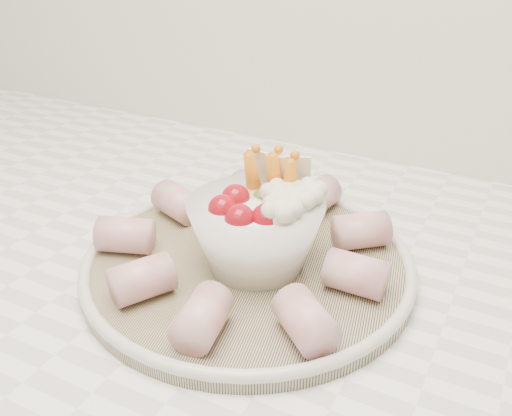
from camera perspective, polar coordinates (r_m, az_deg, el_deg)
The scene contains 3 objects.
serving_platter at distance 0.58m, azimuth -0.79°, elevation -5.49°, with size 0.39×0.39×0.02m.
veggie_bowl at distance 0.55m, azimuth 0.29°, elevation -2.01°, with size 0.13×0.13×0.11m.
cured_meat_rolls at distance 0.57m, azimuth -0.81°, elevation -3.60°, with size 0.29×0.30×0.04m.
Camera 1 is at (0.37, 0.98, 1.26)m, focal length 40.00 mm.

